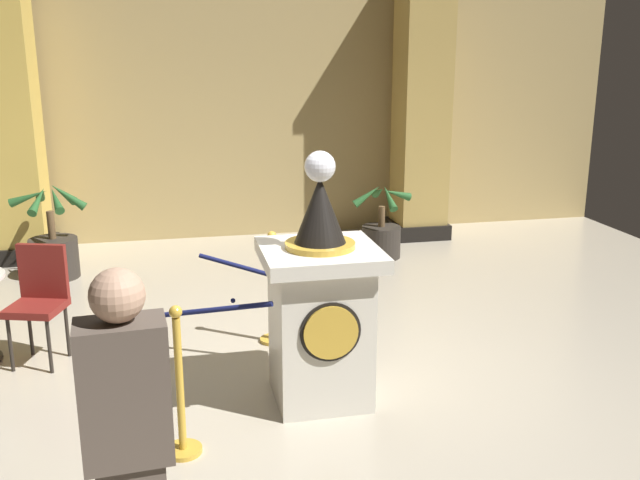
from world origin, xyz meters
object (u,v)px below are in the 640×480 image
(pedestal_clock, at_px, (320,307))
(cafe_chair_red, at_px, (39,294))
(stanchion_near, at_px, (273,304))
(bystander_guest, at_px, (129,446))
(potted_palm_right, at_px, (381,235))
(potted_palm_left, at_px, (54,248))
(stanchion_far, at_px, (181,403))

(pedestal_clock, height_order, cafe_chair_red, pedestal_clock)
(pedestal_clock, xyz_separation_m, cafe_chair_red, (-2.07, 1.12, -0.13))
(stanchion_near, xyz_separation_m, bystander_guest, (-1.05, -2.98, 0.53))
(stanchion_near, height_order, potted_palm_right, stanchion_near)
(potted_palm_left, relative_size, potted_palm_right, 1.17)
(stanchion_far, xyz_separation_m, cafe_chair_red, (-1.06, 1.66, 0.23))
(stanchion_near, xyz_separation_m, potted_palm_right, (1.68, 2.31, -0.06))
(stanchion_near, relative_size, cafe_chair_red, 1.04)
(bystander_guest, bearing_deg, potted_palm_left, 101.44)
(potted_palm_left, height_order, cafe_chair_red, potted_palm_left)
(stanchion_near, bearing_deg, bystander_guest, -109.33)
(potted_palm_right, xyz_separation_m, bystander_guest, (-2.73, -5.29, 0.59))
(potted_palm_right, bearing_deg, bystander_guest, -117.29)
(potted_palm_left, bearing_deg, potted_palm_right, 0.02)
(pedestal_clock, relative_size, stanchion_far, 1.84)
(stanchion_far, bearing_deg, bystander_guest, -99.23)
(pedestal_clock, distance_m, potted_palm_left, 4.12)
(stanchion_near, bearing_deg, stanchion_far, -116.84)
(potted_palm_right, bearing_deg, pedestal_clock, -113.87)
(potted_palm_left, bearing_deg, bystander_guest, -78.56)
(stanchion_far, height_order, bystander_guest, bystander_guest)
(potted_palm_left, xyz_separation_m, potted_palm_right, (3.80, 0.00, -0.06))
(pedestal_clock, height_order, stanchion_far, pedestal_clock)
(stanchion_near, distance_m, bystander_guest, 3.20)
(bystander_guest, height_order, cafe_chair_red, bystander_guest)
(pedestal_clock, distance_m, cafe_chair_red, 2.35)
(cafe_chair_red, bearing_deg, stanchion_near, -0.71)
(potted_palm_left, bearing_deg, stanchion_far, -71.88)
(potted_palm_left, xyz_separation_m, cafe_chair_red, (0.23, -2.28, 0.23))
(potted_palm_right, bearing_deg, stanchion_near, -126.10)
(stanchion_near, xyz_separation_m, potted_palm_left, (-2.12, 2.31, 0.00))
(pedestal_clock, xyz_separation_m, bystander_guest, (-1.22, -1.89, 0.17))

